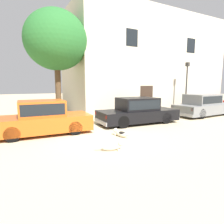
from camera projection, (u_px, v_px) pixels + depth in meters
ground_plane at (97, 134)px, 8.64m from camera, size 80.00×80.00×0.00m
parked_sedan_nearest at (43, 118)px, 8.48m from camera, size 4.33×1.92×1.51m
parked_sedan_second at (138, 111)px, 10.86m from camera, size 4.79×2.07×1.46m
parked_sedan_third at (203, 105)px, 13.52m from camera, size 4.87×2.02×1.51m
apartment_block at (145, 65)px, 16.78m from camera, size 13.19×5.80×7.75m
stray_dog_spotted at (112, 146)px, 6.42m from camera, size 0.95×0.38×0.34m
stray_dog_tan at (120, 133)px, 8.13m from camera, size 0.37×0.97×0.33m
street_lamp at (187, 81)px, 13.91m from camera, size 0.22×0.22×3.76m
acacia_tree_left at (56, 41)px, 11.07m from camera, size 3.64×3.27×6.47m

